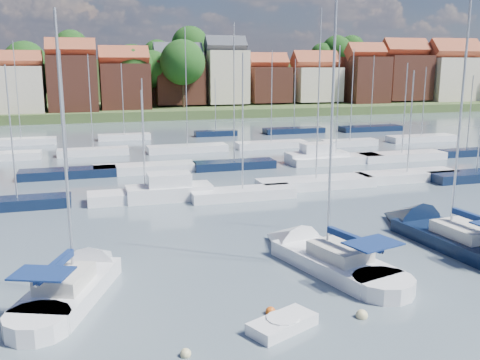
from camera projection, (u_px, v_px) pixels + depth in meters
name	position (u px, v px, depth m)	size (l,w,h in m)	color
ground	(187.00, 157.00, 64.64)	(260.00, 260.00, 0.00)	#475460
sailboat_left	(80.00, 281.00, 26.88)	(6.64, 11.03, 14.64)	white
sailboat_centre	(316.00, 255.00, 30.48)	(6.04, 12.08, 15.86)	white
sailboat_navy	(436.00, 233.00, 34.58)	(4.81, 13.41, 18.09)	black
tender	(282.00, 324.00, 22.67)	(3.34, 2.52, 0.65)	white
buoy_b	(186.00, 356.00, 20.67)	(0.43, 0.43, 0.43)	beige
buoy_c	(271.00, 314.00, 24.17)	(0.47, 0.47, 0.47)	#D85914
buoy_d	(362.00, 317.00, 23.81)	(0.54, 0.54, 0.54)	beige
buoy_e	(340.00, 245.00, 33.33)	(0.48, 0.48, 0.48)	beige
marina_field	(212.00, 159.00, 60.52)	(79.62, 41.41, 15.93)	white
far_shore_town	(133.00, 87.00, 151.11)	(212.46, 90.00, 22.27)	#41582C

